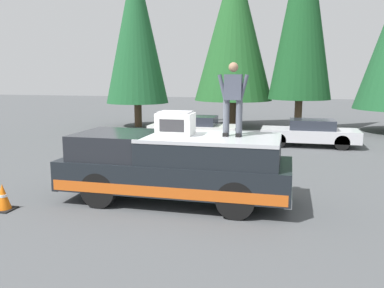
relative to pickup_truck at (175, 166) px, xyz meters
The scene contains 10 objects.
ground_plane 0.89m from the pickup_truck, 89.86° to the left, with size 90.00×90.00×0.00m, color #4C4F51.
pickup_truck is the anchor object (origin of this frame).
compressor_unit 1.05m from the pickup_truck, 147.10° to the right, with size 0.65×0.84×0.56m.
person_on_truck_bed 2.16m from the pickup_truck, 85.77° to the right, with size 0.29×0.72×1.69m.
parked_car_silver 9.50m from the pickup_truck, 21.82° to the right, with size 1.64×4.10×1.16m.
parked_car_white 9.20m from the pickup_truck, 10.55° to the left, with size 1.64×4.10×1.16m.
traffic_cone 4.02m from the pickup_truck, 113.27° to the left, with size 0.47×0.47×0.62m.
conifer_left 14.52m from the pickup_truck, 13.33° to the right, with size 3.26×3.26×11.28m.
conifer_center_left 15.40m from the pickup_truck, ahead, with size 4.54×4.54×9.91m.
conifer_center_right 15.42m from the pickup_truck, 24.82° to the left, with size 3.64×3.64×9.86m.
Camera 1 is at (-9.08, -2.81, 3.06)m, focal length 37.45 mm.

